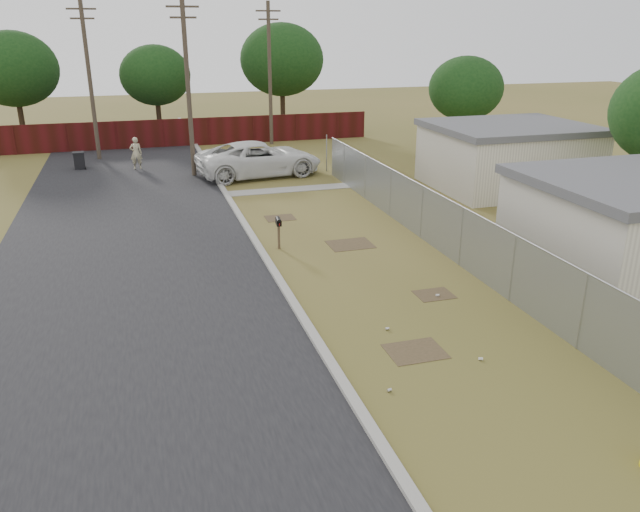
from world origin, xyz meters
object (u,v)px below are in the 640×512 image
object	(u,v)px
pedestrian	(136,153)
trash_bin	(79,160)
pickup_truck	(259,159)
mailbox	(279,224)

from	to	relation	value
pedestrian	trash_bin	size ratio (longest dim) A/B	1.87
pickup_truck	pedestrian	bearing A→B (deg)	52.63
pickup_truck	trash_bin	bearing A→B (deg)	56.43
trash_bin	pedestrian	bearing A→B (deg)	-17.47
pickup_truck	trash_bin	world-z (taller)	pickup_truck
mailbox	pedestrian	world-z (taller)	pedestrian
mailbox	trash_bin	size ratio (longest dim) A/B	1.20
mailbox	pickup_truck	world-z (taller)	pickup_truck
pickup_truck	pedestrian	world-z (taller)	pickup_truck
mailbox	trash_bin	xyz separation A→B (m)	(-7.64, 16.10, -0.42)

